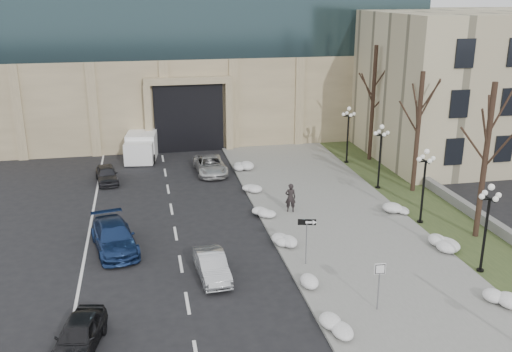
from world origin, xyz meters
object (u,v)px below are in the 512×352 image
at_px(one_way_sign, 310,228).
at_px(lamppost_c, 381,148).
at_px(car_c, 114,237).
at_px(lamppost_d, 348,127).
at_px(car_a, 79,335).
at_px(lamppost_a, 487,216).
at_px(keep_sign, 379,277).
at_px(pedestrian, 290,198).
at_px(lamppost_b, 424,176).
at_px(car_b, 212,266).
at_px(car_d, 210,165).
at_px(car_e, 107,174).
at_px(box_truck, 143,144).

bearing_deg(one_way_sign, lamppost_c, 65.54).
xyz_separation_m(car_c, lamppost_d, (18.22, 13.03, 2.33)).
relative_size(car_a, lamppost_a, 0.82).
height_order(one_way_sign, keep_sign, one_way_sign).
bearing_deg(lamppost_a, pedestrian, 127.02).
bearing_deg(lamppost_a, car_a, -172.01).
bearing_deg(lamppost_b, lamppost_a, -90.00).
distance_m(lamppost_a, lamppost_d, 19.50).
distance_m(car_a, lamppost_c, 25.00).
bearing_deg(car_a, keep_sign, 13.24).
bearing_deg(keep_sign, car_b, 149.26).
relative_size(car_b, keep_sign, 1.61).
bearing_deg(pedestrian, lamppost_a, 135.79).
bearing_deg(car_c, car_d, 50.16).
height_order(car_b, car_d, car_d).
distance_m(car_e, pedestrian, 14.65).
bearing_deg(keep_sign, one_way_sign, 113.16).
height_order(lamppost_c, lamppost_d, same).
distance_m(car_a, lamppost_a, 19.64).
height_order(car_a, lamppost_b, lamppost_b).
bearing_deg(keep_sign, car_e, 124.73).
bearing_deg(car_c, lamppost_c, 8.42).
bearing_deg(pedestrian, car_b, 60.19).
height_order(car_c, car_d, car_c).
xyz_separation_m(car_a, car_d, (7.96, 21.84, 0.00)).
xyz_separation_m(keep_sign, lamppost_a, (6.58, 2.41, 1.33)).
height_order(car_d, lamppost_d, lamppost_d).
height_order(pedestrian, lamppost_d, lamppost_d).
distance_m(lamppost_c, lamppost_d, 6.50).
xyz_separation_m(pedestrian, one_way_sign, (-0.93, -7.33, 1.10)).
bearing_deg(car_c, pedestrian, 5.58).
bearing_deg(lamppost_a, car_b, 170.49).
xyz_separation_m(pedestrian, box_truck, (-9.03, 15.47, -0.01)).
bearing_deg(car_a, pedestrian, 58.18).
relative_size(one_way_sign, keep_sign, 1.10).
distance_m(car_e, lamppost_a, 26.71).
relative_size(car_e, lamppost_a, 0.78).
relative_size(keep_sign, lamppost_d, 0.50).
bearing_deg(lamppost_b, lamppost_d, 90.00).
bearing_deg(pedestrian, car_c, 25.64).
bearing_deg(lamppost_a, box_truck, 123.01).
relative_size(car_b, lamppost_d, 0.80).
height_order(keep_sign, lamppost_b, lamppost_b).
bearing_deg(box_truck, one_way_sign, -63.15).
bearing_deg(keep_sign, lamppost_d, 76.98).
height_order(keep_sign, lamppost_d, lamppost_d).
height_order(lamppost_a, lamppost_d, same).
relative_size(car_b, lamppost_c, 0.80).
relative_size(one_way_sign, lamppost_a, 0.55).
distance_m(box_truck, lamppost_c, 20.56).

